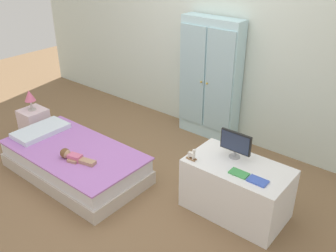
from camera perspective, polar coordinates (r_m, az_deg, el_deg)
name	(u,v)px	position (r m, az deg, el deg)	size (l,w,h in m)	color
ground_plane	(129,188)	(3.75, -6.05, -9.52)	(10.00, 10.00, 0.02)	brown
back_wall	(222,23)	(4.34, 8.34, 15.36)	(6.40, 0.05, 2.70)	silver
bed	(75,162)	(3.95, -14.14, -5.36)	(1.51, 0.80, 0.30)	beige
pillow	(41,131)	(4.28, -18.98, -0.66)	(0.32, 0.57, 0.05)	silver
doll	(71,156)	(3.70, -14.68, -4.45)	(0.39, 0.17, 0.10)	#D6668E
nightstand	(35,124)	(4.77, -19.82, 0.28)	(0.29, 0.29, 0.38)	silver
table_lamp	(30,96)	(4.63, -20.52, 4.28)	(0.13, 0.13, 0.25)	#B7B2AD
wardrobe	(210,80)	(4.39, 6.46, 7.10)	(0.74, 0.24, 1.44)	silver
tv_stand	(236,189)	(3.35, 10.46, -9.45)	(0.88, 0.51, 0.49)	white
tv_monitor	(236,143)	(3.24, 10.36, -2.62)	(0.29, 0.10, 0.25)	#99999E
rocking_horse_toy	(192,154)	(3.21, 3.74, -4.40)	(0.09, 0.04, 0.11)	#8E6642
book_green	(239,173)	(3.10, 10.86, -7.16)	(0.16, 0.09, 0.01)	#429E51
book_blue	(258,181)	(3.04, 13.64, -8.22)	(0.16, 0.10, 0.01)	blue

